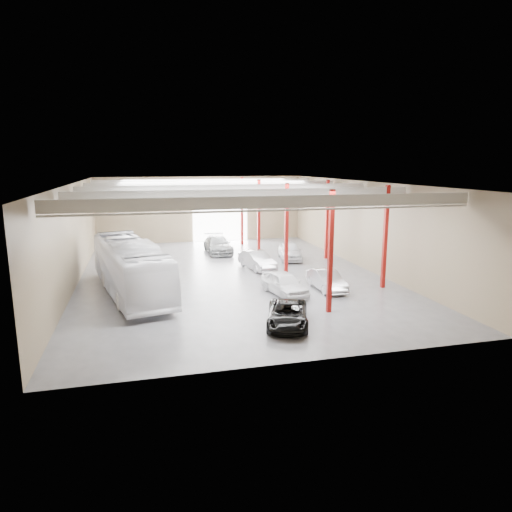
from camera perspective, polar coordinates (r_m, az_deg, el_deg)
name	(u,v)px	position (r m, az deg, el deg)	size (l,w,h in m)	color
depot_shell	(230,209)	(34.56, -3.25, 5.83)	(22.12, 32.12, 7.06)	#4F4F54
coach_bus	(130,267)	(30.76, -15.42, -1.35)	(2.96, 12.65, 3.52)	white
black_sedan	(288,314)	(24.13, 3.97, -7.29)	(2.08, 4.51, 1.25)	black
car_row_a	(284,283)	(29.67, 3.57, -3.45)	(1.75, 4.35, 1.48)	white
car_row_b	(257,260)	(36.71, 0.14, -0.53)	(1.53, 4.40, 1.45)	#B3B2B7
car_row_c	(218,245)	(43.52, -4.78, 1.43)	(2.22, 5.47, 1.59)	gray
car_right_near	(327,280)	(31.07, 8.82, -2.98)	(1.45, 4.16, 1.37)	#B5B6BA
car_right_far	(290,251)	(40.48, 4.25, 0.63)	(1.81, 4.50, 1.53)	silver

